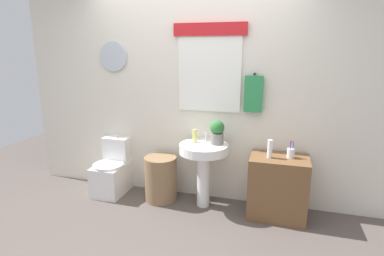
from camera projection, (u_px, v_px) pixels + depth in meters
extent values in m
plane|color=#564C47|center=(160.00, 244.00, 2.96)|extent=(8.00, 8.00, 0.00)
cube|color=silver|center=(194.00, 92.00, 3.71)|extent=(4.40, 0.10, 2.60)
cube|color=white|center=(209.00, 74.00, 3.54)|extent=(0.73, 0.03, 0.86)
cube|color=red|center=(210.00, 29.00, 3.41)|extent=(0.83, 0.04, 0.14)
cylinder|color=silver|center=(114.00, 57.00, 3.82)|extent=(0.36, 0.03, 0.36)
cylinder|color=black|center=(255.00, 74.00, 3.38)|extent=(0.02, 0.06, 0.02)
cube|color=#2D894C|center=(253.00, 94.00, 3.42)|extent=(0.20, 0.05, 0.40)
cube|color=white|center=(112.00, 179.00, 3.98)|extent=(0.36, 0.50, 0.38)
cylinder|color=white|center=(108.00, 165.00, 3.87)|extent=(0.38, 0.38, 0.03)
cube|color=white|center=(117.00, 149.00, 4.05)|extent=(0.34, 0.18, 0.31)
cylinder|color=silver|center=(116.00, 137.00, 4.01)|extent=(0.04, 0.04, 0.02)
cylinder|color=#846647|center=(161.00, 179.00, 3.77)|extent=(0.39, 0.39, 0.55)
cylinder|color=white|center=(203.00, 179.00, 3.61)|extent=(0.15, 0.15, 0.66)
cylinder|color=white|center=(204.00, 149.00, 3.52)|extent=(0.56, 0.56, 0.10)
cylinder|color=silver|center=(206.00, 137.00, 3.61)|extent=(0.03, 0.03, 0.10)
cube|color=brown|center=(278.00, 187.00, 3.38)|extent=(0.62, 0.44, 0.68)
cylinder|color=#DBD166|center=(195.00, 136.00, 3.57)|extent=(0.05, 0.05, 0.15)
cylinder|color=slate|center=(217.00, 139.00, 3.51)|extent=(0.15, 0.15, 0.13)
sphere|color=#2D7033|center=(217.00, 128.00, 3.48)|extent=(0.16, 0.16, 0.16)
cylinder|color=white|center=(270.00, 149.00, 3.27)|extent=(0.05, 0.05, 0.20)
cylinder|color=silver|center=(291.00, 153.00, 3.28)|extent=(0.08, 0.08, 0.10)
cylinder|color=blue|center=(293.00, 149.00, 3.27)|extent=(0.01, 0.02, 0.18)
cylinder|color=red|center=(290.00, 149.00, 3.28)|extent=(0.03, 0.03, 0.18)
cylinder|color=purple|center=(290.00, 150.00, 3.25)|extent=(0.02, 0.02, 0.18)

